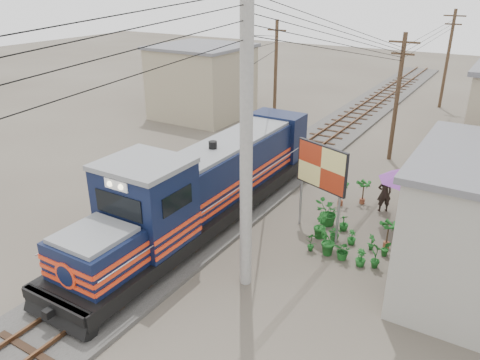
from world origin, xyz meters
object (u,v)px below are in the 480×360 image
Objects in this scene: market_umbrella at (409,175)px; vendor at (385,193)px; billboard at (321,169)px; locomotive at (206,187)px.

market_umbrella is 1.51× the size of vendor.
billboard is at bearing 27.91° from vendor.
locomotive reaches higher than market_umbrella.
vendor is at bearing 83.44° from billboard.
billboard is 3.75m from market_umbrella.
locomotive is 5.86× the size of market_umbrella.
locomotive reaches higher than vendor.
locomotive is 4.73m from billboard.
vendor is (1.72, 3.38, -1.92)m from billboard.
locomotive is at bearing -149.79° from market_umbrella.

